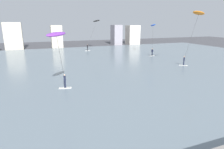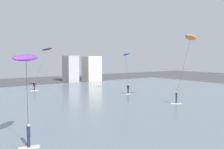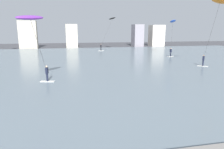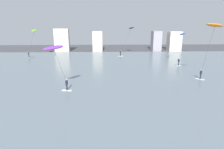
{
  "view_description": "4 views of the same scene",
  "coord_description": "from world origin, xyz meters",
  "views": [
    {
      "loc": [
        -9.71,
        -1.18,
        7.25
      ],
      "look_at": [
        -3.09,
        16.02,
        2.22
      ],
      "focal_mm": 30.3,
      "sensor_mm": 36.0,
      "label": 1
    },
    {
      "loc": [
        -12.26,
        3.1,
        6.27
      ],
      "look_at": [
        -1.74,
        17.81,
        5.0
      ],
      "focal_mm": 39.36,
      "sensor_mm": 36.0,
      "label": 2
    },
    {
      "loc": [
        -4.9,
        -1.31,
        5.33
      ],
      "look_at": [
        -2.41,
        11.12,
        2.5
      ],
      "focal_mm": 32.79,
      "sensor_mm": 36.0,
      "label": 3
    },
    {
      "loc": [
        -2.14,
        -5.26,
        8.92
      ],
      "look_at": [
        -1.45,
        13.1,
        4.05
      ],
      "focal_mm": 30.65,
      "sensor_mm": 36.0,
      "label": 4
    }
  ],
  "objects": [
    {
      "name": "kitesurfer_blue",
      "position": [
        14.82,
        36.68,
        6.33
      ],
      "size": [
        3.08,
        4.19,
        7.12
      ],
      "color": "silver",
      "rests_on": "water_bay"
    },
    {
      "name": "kitesurfer_black",
      "position": [
        5.08,
        49.47,
        7.24
      ],
      "size": [
        4.68,
        3.57,
        8.16
      ],
      "color": "silver",
      "rests_on": "water_bay"
    },
    {
      "name": "water_bay",
      "position": [
        0.0,
        31.0,
        0.05
      ],
      "size": [
        84.0,
        52.0,
        0.1
      ],
      "primitive_type": "cube",
      "color": "slate",
      "rests_on": "ground"
    },
    {
      "name": "kitesurfer_orange",
      "position": [
        13.7,
        22.67,
        7.99
      ],
      "size": [
        3.35,
        3.6,
        9.12
      ],
      "color": "silver",
      "rests_on": "water_bay"
    },
    {
      "name": "far_shore_buildings",
      "position": [
        5.14,
        59.22,
        3.4
      ],
      "size": [
        41.98,
        4.62,
        7.49
      ],
      "color": "beige",
      "rests_on": "ground"
    },
    {
      "name": "kitesurfer_purple",
      "position": [
        -8.03,
        17.59,
        5.6
      ],
      "size": [
        2.73,
        4.12,
        6.45
      ],
      "color": "silver",
      "rests_on": "water_bay"
    }
  ]
}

